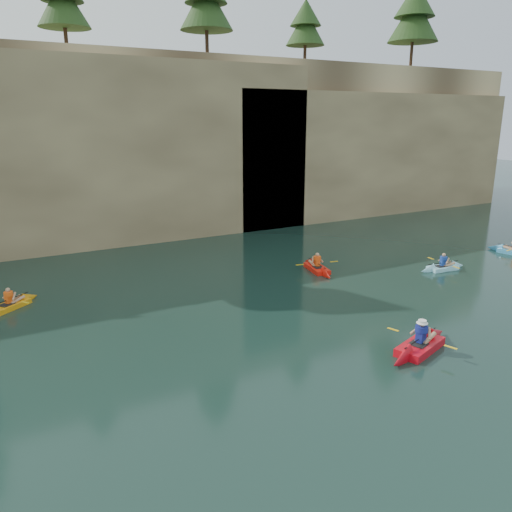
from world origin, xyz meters
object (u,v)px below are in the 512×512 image
kayaker_ltblue_near (443,267)px  main_kayaker (420,346)px  kayaker_red_far (317,268)px  kayaker_orange (10,305)px

kayaker_ltblue_near → main_kayaker: bearing=-137.6°
main_kayaker → kayaker_red_far: (2.30, 9.19, -0.04)m
kayaker_red_far → kayaker_ltblue_near: bearing=-106.1°
kayaker_ltblue_near → kayaker_red_far: (-5.79, 3.04, 0.01)m
main_kayaker → kayaker_red_far: size_ratio=1.13×
main_kayaker → kayaker_ltblue_near: size_ratio=1.30×
main_kayaker → kayaker_ltblue_near: bearing=19.2°
main_kayaker → kayaker_ltblue_near: (8.09, 6.14, -0.04)m
kayaker_red_far → kayaker_orange: bearing=94.4°
main_kayaker → kayaker_ltblue_near: main_kayaker is taller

